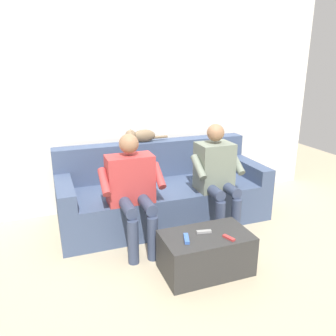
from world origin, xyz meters
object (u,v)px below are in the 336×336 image
cat_on_backrest (140,136)px  remote_red (229,238)px  remote_blue (186,239)px  person_right_seated (132,185)px  remote_gray (204,232)px  couch (162,193)px  coffee_table (206,253)px  person_left_seated (216,172)px

cat_on_backrest → remote_red: (-0.29, 1.53, -0.56)m
remote_blue → remote_red: size_ratio=1.32×
person_right_seated → remote_gray: bearing=125.5°
couch → remote_gray: (0.01, 1.08, 0.06)m
coffee_table → person_left_seated: size_ratio=0.67×
cat_on_backrest → person_left_seated: bearing=130.8°
person_right_seated → remote_blue: bearing=110.9°
person_right_seated → remote_red: (-0.59, 0.79, -0.25)m
couch → remote_blue: (0.19, 1.14, 0.07)m
cat_on_backrest → remote_red: bearing=100.8°
person_right_seated → remote_gray: (-0.45, 0.63, -0.25)m
remote_blue → coffee_table: bearing=115.8°
person_left_seated → person_right_seated: bearing=2.4°
person_left_seated → remote_gray: bearing=55.3°
coffee_table → remote_gray: size_ratio=5.88×
remote_red → remote_gray: remote_gray is taller
coffee_table → remote_blue: 0.27m
person_left_seated → remote_gray: size_ratio=8.84×
cat_on_backrest → remote_blue: size_ratio=3.42×
coffee_table → cat_on_backrest: (0.15, -1.41, 0.74)m
remote_blue → remote_red: 0.35m
coffee_table → remote_gray: bearing=-79.7°
cat_on_backrest → remote_blue: 1.53m
couch → person_left_seated: person_left_seated is taller
coffee_table → remote_gray: remote_gray is taller
person_left_seated → remote_red: bearing=69.1°
person_right_seated → cat_on_backrest: size_ratio=2.18×
remote_red → remote_gray: bearing=21.6°
person_right_seated → cat_on_backrest: (-0.30, -0.74, 0.30)m
couch → coffee_table: couch is taller
coffee_table → cat_on_backrest: cat_on_backrest is taller
person_left_seated → person_right_seated: size_ratio=1.03×
person_left_seated → cat_on_backrest: (0.61, -0.71, 0.29)m
coffee_table → person_right_seated: 0.91m
person_left_seated → remote_red: size_ratio=10.14×
remote_blue → remote_gray: size_ratio=1.15×
person_left_seated → remote_red: person_left_seated is taller
coffee_table → remote_red: remote_red is taller
couch → cat_on_backrest: bearing=-62.0°
remote_gray → person_right_seated: bearing=-43.6°
person_right_seated → cat_on_backrest: person_right_seated is taller
remote_red → remote_gray: size_ratio=0.87×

